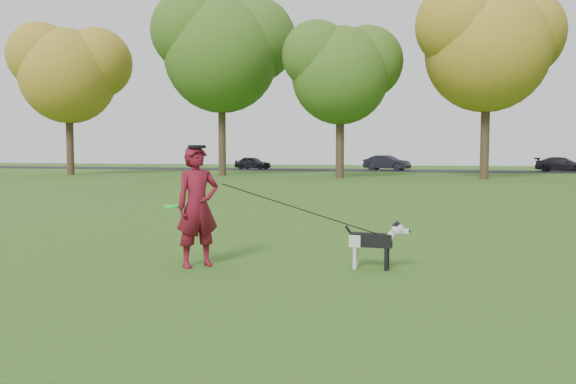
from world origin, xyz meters
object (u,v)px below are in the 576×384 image
(dog, at_px, (376,239))
(car_left, at_px, (253,163))
(man, at_px, (198,207))
(car_mid, at_px, (387,163))
(car_right, at_px, (562,164))

(dog, height_order, car_left, car_left)
(man, distance_m, dog, 2.29)
(car_mid, relative_size, car_right, 0.98)
(car_left, xyz_separation_m, car_mid, (11.73, 0.00, 0.07))
(dog, bearing_deg, car_left, 111.84)
(car_left, distance_m, car_right, 24.93)
(car_right, bearing_deg, man, -178.06)
(car_mid, bearing_deg, dog, -158.00)
(car_left, relative_size, car_right, 0.84)
(car_mid, xyz_separation_m, car_right, (13.21, 0.00, -0.06))
(car_left, bearing_deg, car_right, -79.41)
(man, xyz_separation_m, car_right, (11.23, 40.17, -0.19))
(man, height_order, dog, man)
(man, xyz_separation_m, car_left, (-13.70, 40.17, -0.20))
(man, relative_size, car_left, 0.48)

